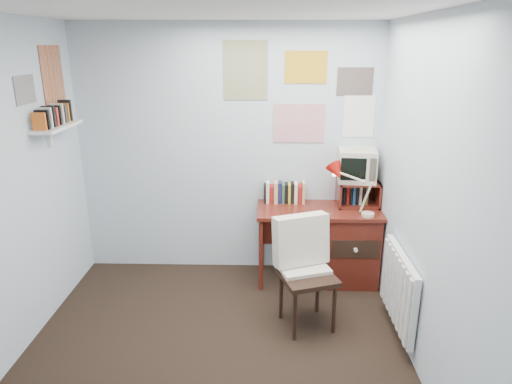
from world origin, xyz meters
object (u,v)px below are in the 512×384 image
desk_lamp (370,194)px  crt_tv (357,164)px  wall_shelf (57,127)px  tv_riser (358,193)px  radiator (399,289)px  desk (345,242)px  desk_chair (308,277)px

desk_lamp → crt_tv: bearing=97.9°
desk_lamp → wall_shelf: (-2.74, -0.19, 0.64)m
tv_riser → radiator: bearing=-80.7°
crt_tv → radiator: 1.32m
desk → crt_tv: (0.09, 0.13, 0.77)m
radiator → desk_lamp: bearing=99.6°
desk_chair → crt_tv: size_ratio=2.55×
radiator → wall_shelf: (-2.86, 0.55, 1.20)m
desk → desk_chair: desk_chair is taller
desk_chair → desk_lamp: (0.60, 0.63, 0.52)m
desk_chair → desk_lamp: bearing=27.9°
radiator → wall_shelf: size_ratio=1.29×
tv_riser → desk: bearing=-137.0°
crt_tv → radiator: bearing=-73.2°
desk_lamp → crt_tv: size_ratio=1.20×
desk → wall_shelf: 2.87m
desk_chair → desk: bearing=43.7°
desk_lamp → wall_shelf: bearing=179.7°
radiator → wall_shelf: bearing=169.1°
desk_lamp → radiator: 0.93m
desk_chair → tv_riser: bearing=40.9°
desk_chair → desk_lamp: 1.01m
tv_riser → crt_tv: bearing=140.3°
desk_lamp → tv_riser: desk_lamp is taller
crt_tv → wall_shelf: 2.75m
crt_tv → desk_lamp: bearing=-71.5°
radiator → tv_riser: bearing=99.3°
wall_shelf → tv_riser: bearing=10.3°
desk → desk_lamp: 0.62m
desk_lamp → tv_riser: bearing=94.3°
desk_lamp → desk: bearing=126.0°
desk_chair → wall_shelf: size_ratio=1.47×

